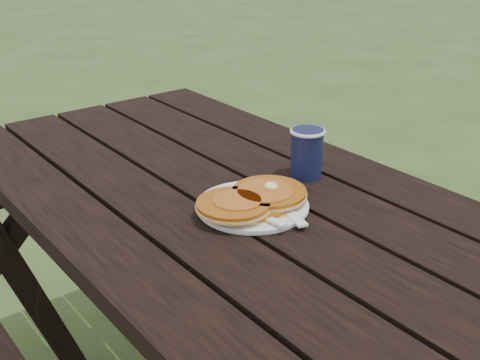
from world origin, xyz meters
TOP-DOWN VIEW (x-y plane):
  - plate at (-0.01, 0.08)m, footprint 0.28×0.28m
  - pancake_stack at (-0.01, 0.07)m, footprint 0.23×0.15m
  - knife at (0.03, 0.03)m, footprint 0.07×0.18m
  - fork at (-0.03, 0.01)m, footprint 0.05×0.16m
  - coffee_cup at (0.18, 0.13)m, footprint 0.08×0.08m

SIDE VIEW (x-z plane):
  - plate at x=-0.01m, z-range 0.75..0.76m
  - knife at x=0.03m, z-range 0.76..0.76m
  - fork at x=-0.03m, z-range 0.77..0.77m
  - pancake_stack at x=-0.01m, z-range 0.76..0.79m
  - coffee_cup at x=0.18m, z-range 0.76..0.87m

